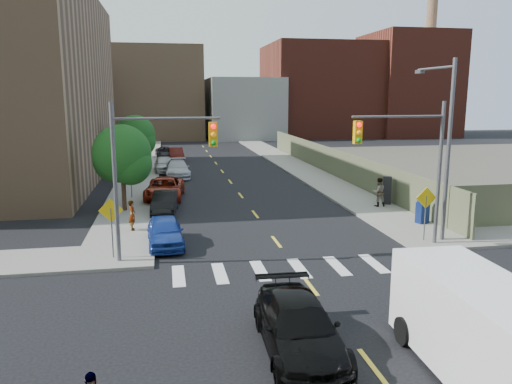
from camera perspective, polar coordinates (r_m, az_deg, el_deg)
name	(u,v)px	position (r m, az deg, el deg)	size (l,w,h in m)	color
ground	(327,307)	(18.02, 8.07, -12.89)	(160.00, 160.00, 0.00)	black
sidewalk_nw	(144,160)	(57.59, -12.67, 3.59)	(3.50, 73.00, 0.15)	gray
sidewalk_ne	(278,157)	(59.02, 2.57, 4.02)	(3.50, 73.00, 0.15)	gray
fence_north	(331,161)	(46.48, 8.53, 3.47)	(0.12, 44.00, 2.50)	brown
gravel_lot	(495,167)	(56.95, 25.64, 2.64)	(36.00, 42.00, 0.06)	#595447
bg_bldg_west	(58,103)	(87.21, -21.66, 9.44)	(14.00, 18.00, 12.00)	#592319
bg_bldg_midwest	(159,94)	(87.60, -10.97, 10.99)	(14.00, 16.00, 15.00)	#8C6B4C
bg_bldg_center	(243,108)	(86.66, -1.50, 9.53)	(12.00, 16.00, 10.00)	gray
bg_bldg_east	(318,91)	(91.77, 7.14, 11.41)	(18.00, 18.00, 16.00)	#592319
bg_bldg_fareast	(407,85)	(95.96, 16.87, 11.61)	(14.00, 16.00, 18.00)	#592319
smokestack	(429,57)	(98.05, 19.18, 14.38)	(1.80, 1.80, 28.00)	#8C6B4C
signal_nw	(151,160)	(21.78, -11.94, 3.55)	(4.59, 0.30, 7.00)	#59595E
signal_ne	(411,155)	(24.54, 17.29, 4.11)	(4.59, 0.30, 7.00)	#59595E
streetlight_ne	(445,137)	(26.34, 20.77, 5.85)	(0.25, 3.70, 9.00)	#59595E
warn_sign_nw	(111,217)	(22.85, -16.22, -2.77)	(1.06, 0.06, 2.83)	#59595E
warn_sign_ne	(426,204)	(25.95, 18.85, -1.30)	(1.06, 0.06, 2.83)	#59595E
warn_sign_midwest	(131,172)	(36.07, -14.13, 2.28)	(1.06, 0.06, 2.83)	#59595E
tree_west_near	(122,157)	(31.98, -15.06, 3.84)	(3.66, 3.64, 5.52)	#332114
tree_west_far	(135,137)	(46.87, -13.63, 6.08)	(3.66, 3.64, 5.52)	#332114
parked_car_blue	(165,232)	(24.82, -10.34, -4.46)	(1.70, 4.22, 1.44)	#1B3996
parked_car_black	(165,203)	(31.62, -10.38, -1.19)	(1.43, 4.10, 1.35)	black
parked_car_red	(165,189)	(35.87, -10.41, 0.39)	(2.52, 5.47, 1.52)	maroon
parked_car_silver	(177,169)	(45.27, -8.98, 2.63)	(2.14, 5.25, 1.53)	#AEB0B6
parked_car_white	(164,164)	(48.43, -10.44, 3.14)	(1.83, 4.56, 1.55)	silver
parked_car_maroon	(176,154)	(56.75, -9.14, 4.27)	(1.53, 4.37, 1.44)	#40110C
parked_car_grey	(165,152)	(60.06, -10.38, 4.49)	(2.04, 4.42, 1.23)	black
black_sedan	(299,327)	(14.82, 4.91, -15.12)	(2.11, 5.19, 1.51)	black
cargo_van	(474,323)	(14.65, 23.64, -13.57)	(2.61, 5.91, 2.67)	white
mailbox	(423,210)	(29.65, 18.50, -1.98)	(0.73, 0.63, 1.53)	navy
payphone	(387,190)	(34.13, 14.73, 0.21)	(0.55, 0.45, 1.85)	black
pedestrian_west	(132,215)	(27.45, -13.96, -2.60)	(0.59, 0.39, 1.62)	gray
pedestrian_east	(379,192)	(33.28, 13.85, -0.01)	(0.90, 0.71, 1.86)	gray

